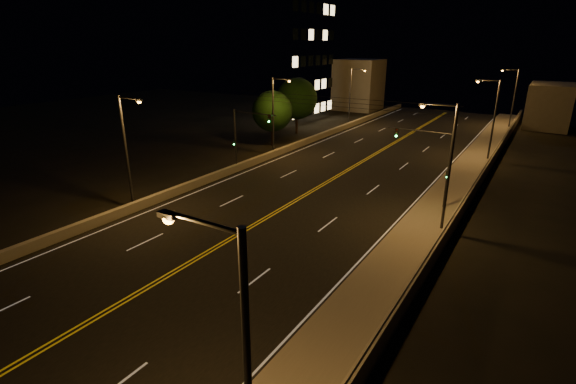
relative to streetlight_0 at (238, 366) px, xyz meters
The scene contains 23 objects.
ground 12.63m from the streetlight_0, behind, with size 160.00×160.00×0.00m, color black.
road 23.20m from the streetlight_0, 120.60° to the left, with size 18.00×120.00×0.02m, color black.
sidewalk 20.12m from the streetlight_0, 92.10° to the left, with size 3.60×120.00×0.30m, color gray.
curb 20.29m from the streetlight_0, 97.56° to the left, with size 0.14×120.00×0.15m, color gray.
parapet_wall 19.98m from the streetlight_0, 87.25° to the left, with size 0.30×120.00×1.00m, color gray.
jersey_barrier 29.11m from the streetlight_0, 137.30° to the left, with size 0.45×120.00×0.73m, color gray.
distant_building_right 70.83m from the streetlight_0, 85.96° to the left, with size 6.00×10.00×6.67m, color slate.
distant_building_left 77.42m from the streetlight_0, 110.82° to the left, with size 8.00×8.00×9.56m, color slate.
parapet_rail 19.87m from the streetlight_0, 87.25° to the left, with size 0.06×0.06×120.00m, color black.
lane_markings 23.14m from the streetlight_0, 120.69° to the left, with size 17.32×116.00×0.00m.
streetlight_0 is the anchor object (origin of this frame).
streetlight_1 22.05m from the streetlight_0, 90.00° to the left, with size 2.55×0.28×8.89m.
streetlight_2 44.03m from the streetlight_0, 90.00° to the left, with size 2.55×0.28×8.89m.
streetlight_3 66.34m from the streetlight_0, 90.00° to the left, with size 2.55×0.28×8.89m.
streetlight_4 25.38m from the streetlight_0, 147.62° to the left, with size 2.55×0.28×8.89m.
streetlight_5 39.96m from the streetlight_0, 122.43° to the left, with size 2.55×0.28×8.89m.
streetlight_6 59.30m from the streetlight_0, 111.19° to the left, with size 2.55×0.28×8.89m.
traffic_signal_right 26.30m from the streetlight_0, 93.26° to the left, with size 5.11×0.31×6.31m.
traffic_signal_left 33.21m from the streetlight_0, 127.78° to the left, with size 5.11×0.31×6.31m.
overhead_wires 31.26m from the streetlight_0, 111.67° to the left, with size 22.00×0.03×0.83m.
building_tower 69.92m from the streetlight_0, 125.95° to the left, with size 24.00×15.00×32.55m.
tree_0 44.97m from the streetlight_0, 123.05° to the left, with size 5.12×5.12×6.93m.
tree_1 52.53m from the streetlight_0, 119.36° to the left, with size 5.84×5.84×7.92m.
Camera 1 is at (16.79, -5.64, 12.48)m, focal length 26.00 mm.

